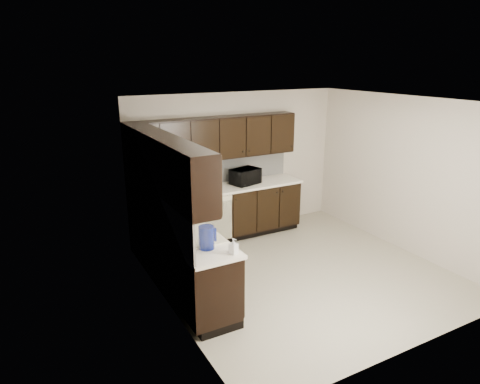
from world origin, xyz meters
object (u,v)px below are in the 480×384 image
(toaster_oven, at_px, (150,192))
(blue_pitcher, at_px, (206,237))
(sink, at_px, (194,240))
(storage_bin, at_px, (159,199))
(microwave, at_px, (245,176))

(toaster_oven, xyz_separation_m, blue_pitcher, (-0.00, -2.15, 0.03))
(sink, distance_m, storage_bin, 1.32)
(storage_bin, height_order, blue_pitcher, blue_pitcher)
(storage_bin, bearing_deg, toaster_oven, 89.09)
(microwave, relative_size, blue_pitcher, 1.82)
(microwave, xyz_separation_m, storage_bin, (-1.70, -0.39, -0.04))
(sink, bearing_deg, blue_pitcher, -90.89)
(microwave, xyz_separation_m, blue_pitcher, (-1.69, -2.11, -0.00))
(blue_pitcher, bearing_deg, storage_bin, 88.92)
(sink, distance_m, toaster_oven, 1.74)
(microwave, bearing_deg, sink, -150.84)
(sink, height_order, storage_bin, sink)
(toaster_oven, relative_size, storage_bin, 0.63)
(storage_bin, relative_size, blue_pitcher, 1.88)
(microwave, height_order, blue_pitcher, microwave)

